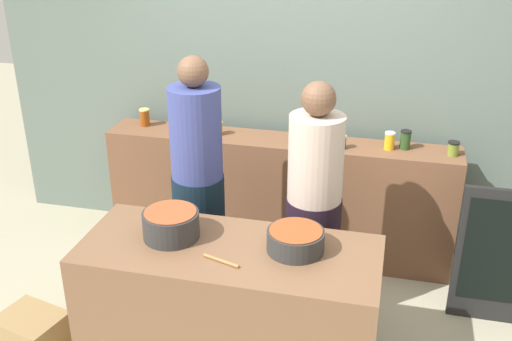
{
  "coord_description": "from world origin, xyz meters",
  "views": [
    {
      "loc": [
        0.83,
        -3.08,
        2.65
      ],
      "look_at": [
        0.0,
        0.35,
        1.05
      ],
      "focal_mm": 42.41,
      "sensor_mm": 36.0,
      "label": 1
    }
  ],
  "objects_px": {
    "preserve_jar_7": "(405,140)",
    "chalkboard_sign": "(501,257)",
    "preserve_jar_1": "(198,126)",
    "cooking_pot_left": "(171,224)",
    "preserve_jar_3": "(296,135)",
    "preserve_jar_2": "(217,128)",
    "bread_crate": "(33,332)",
    "preserve_jar_8": "(453,148)",
    "cook_with_tongs": "(199,199)",
    "preserve_jar_5": "(342,142)",
    "preserve_jar_6": "(390,141)",
    "preserve_jar_4": "(321,137)",
    "cooking_pot_center": "(296,240)",
    "preserve_jar_0": "(145,117)",
    "wooden_spoon": "(220,261)",
    "cook_in_cap": "(313,219)"
  },
  "relations": [
    {
      "from": "preserve_jar_7",
      "to": "chalkboard_sign",
      "type": "xyz_separation_m",
      "value": [
        0.68,
        -0.57,
        -0.55
      ]
    },
    {
      "from": "preserve_jar_1",
      "to": "cooking_pot_left",
      "type": "height_order",
      "value": "preserve_jar_1"
    },
    {
      "from": "preserve_jar_3",
      "to": "preserve_jar_2",
      "type": "bearing_deg",
      "value": 178.47
    },
    {
      "from": "preserve_jar_2",
      "to": "bread_crate",
      "type": "xyz_separation_m",
      "value": [
        -0.79,
        -1.51,
        -0.91
      ]
    },
    {
      "from": "preserve_jar_3",
      "to": "chalkboard_sign",
      "type": "bearing_deg",
      "value": -18.92
    },
    {
      "from": "preserve_jar_8",
      "to": "cook_with_tongs",
      "type": "relative_size",
      "value": 0.06
    },
    {
      "from": "preserve_jar_2",
      "to": "cooking_pot_left",
      "type": "distance_m",
      "value": 1.36
    },
    {
      "from": "preserve_jar_5",
      "to": "preserve_jar_6",
      "type": "bearing_deg",
      "value": 11.54
    },
    {
      "from": "preserve_jar_8",
      "to": "preserve_jar_4",
      "type": "bearing_deg",
      "value": -178.77
    },
    {
      "from": "cooking_pot_center",
      "to": "preserve_jar_3",
      "type": "bearing_deg",
      "value": 100.17
    },
    {
      "from": "preserve_jar_1",
      "to": "preserve_jar_2",
      "type": "distance_m",
      "value": 0.15
    },
    {
      "from": "preserve_jar_0",
      "to": "preserve_jar_7",
      "type": "height_order",
      "value": "preserve_jar_7"
    },
    {
      "from": "preserve_jar_3",
      "to": "cooking_pot_center",
      "type": "bearing_deg",
      "value": -79.83
    },
    {
      "from": "cooking_pot_center",
      "to": "cook_with_tongs",
      "type": "bearing_deg",
      "value": 143.85
    },
    {
      "from": "preserve_jar_1",
      "to": "preserve_jar_5",
      "type": "xyz_separation_m",
      "value": [
        1.11,
        -0.04,
        -0.02
      ]
    },
    {
      "from": "preserve_jar_8",
      "to": "cooking_pot_left",
      "type": "xyz_separation_m",
      "value": [
        -1.61,
        -1.35,
        -0.09
      ]
    },
    {
      "from": "bread_crate",
      "to": "chalkboard_sign",
      "type": "bearing_deg",
      "value": 19.03
    },
    {
      "from": "preserve_jar_0",
      "to": "preserve_jar_1",
      "type": "height_order",
      "value": "preserve_jar_0"
    },
    {
      "from": "preserve_jar_6",
      "to": "preserve_jar_7",
      "type": "height_order",
      "value": "preserve_jar_7"
    },
    {
      "from": "preserve_jar_5",
      "to": "cooking_pot_left",
      "type": "height_order",
      "value": "preserve_jar_5"
    },
    {
      "from": "preserve_jar_3",
      "to": "preserve_jar_7",
      "type": "xyz_separation_m",
      "value": [
        0.79,
        0.06,
        0.01
      ]
    },
    {
      "from": "preserve_jar_0",
      "to": "preserve_jar_6",
      "type": "height_order",
      "value": "preserve_jar_0"
    },
    {
      "from": "preserve_jar_6",
      "to": "wooden_spoon",
      "type": "distance_m",
      "value": 1.76
    },
    {
      "from": "cooking_pot_left",
      "to": "chalkboard_sign",
      "type": "xyz_separation_m",
      "value": [
        1.96,
        0.83,
        -0.44
      ]
    },
    {
      "from": "cooking_pot_center",
      "to": "preserve_jar_8",
      "type": "bearing_deg",
      "value": 56.02
    },
    {
      "from": "preserve_jar_3",
      "to": "preserve_jar_7",
      "type": "distance_m",
      "value": 0.8
    },
    {
      "from": "preserve_jar_8",
      "to": "cooking_pot_center",
      "type": "xyz_separation_m",
      "value": [
        -0.89,
        -1.32,
        -0.11
      ]
    },
    {
      "from": "preserve_jar_5",
      "to": "cook_in_cap",
      "type": "xyz_separation_m",
      "value": [
        -0.09,
        -0.71,
        -0.27
      ]
    },
    {
      "from": "preserve_jar_4",
      "to": "preserve_jar_5",
      "type": "relative_size",
      "value": 1.12
    },
    {
      "from": "preserve_jar_7",
      "to": "cooking_pot_center",
      "type": "distance_m",
      "value": 1.48
    },
    {
      "from": "preserve_jar_4",
      "to": "chalkboard_sign",
      "type": "bearing_deg",
      "value": -21.43
    },
    {
      "from": "preserve_jar_2",
      "to": "preserve_jar_3",
      "type": "height_order",
      "value": "preserve_jar_3"
    },
    {
      "from": "cook_in_cap",
      "to": "preserve_jar_4",
      "type": "bearing_deg",
      "value": 95.01
    },
    {
      "from": "preserve_jar_4",
      "to": "preserve_jar_5",
      "type": "bearing_deg",
      "value": -14.32
    },
    {
      "from": "preserve_jar_0",
      "to": "wooden_spoon",
      "type": "distance_m",
      "value": 1.95
    },
    {
      "from": "cooking_pot_left",
      "to": "preserve_jar_7",
      "type": "bearing_deg",
      "value": 47.42
    },
    {
      "from": "preserve_jar_3",
      "to": "preserve_jar_5",
      "type": "bearing_deg",
      "value": -6.76
    },
    {
      "from": "preserve_jar_3",
      "to": "preserve_jar_5",
      "type": "height_order",
      "value": "preserve_jar_3"
    },
    {
      "from": "preserve_jar_7",
      "to": "wooden_spoon",
      "type": "xyz_separation_m",
      "value": [
        -0.93,
        -1.58,
        -0.18
      ]
    },
    {
      "from": "preserve_jar_8",
      "to": "cooking_pot_left",
      "type": "relative_size",
      "value": 0.32
    },
    {
      "from": "preserve_jar_4",
      "to": "cooking_pot_center",
      "type": "bearing_deg",
      "value": -88.01
    },
    {
      "from": "cooking_pot_left",
      "to": "bread_crate",
      "type": "relative_size",
      "value": 0.82
    },
    {
      "from": "cook_with_tongs",
      "to": "cook_in_cap",
      "type": "height_order",
      "value": "cook_with_tongs"
    },
    {
      "from": "cook_in_cap",
      "to": "preserve_jar_3",
      "type": "bearing_deg",
      "value": 108.75
    },
    {
      "from": "preserve_jar_8",
      "to": "cook_in_cap",
      "type": "distance_m",
      "value": 1.19
    },
    {
      "from": "preserve_jar_7",
      "to": "preserve_jar_4",
      "type": "bearing_deg",
      "value": -173.86
    },
    {
      "from": "preserve_jar_4",
      "to": "chalkboard_sign",
      "type": "height_order",
      "value": "preserve_jar_4"
    },
    {
      "from": "preserve_jar_5",
      "to": "preserve_jar_2",
      "type": "bearing_deg",
      "value": 176.59
    },
    {
      "from": "preserve_jar_1",
      "to": "preserve_jar_3",
      "type": "relative_size",
      "value": 1.2
    },
    {
      "from": "preserve_jar_4",
      "to": "bread_crate",
      "type": "xyz_separation_m",
      "value": [
        -1.6,
        -1.5,
        -0.91
      ]
    }
  ]
}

